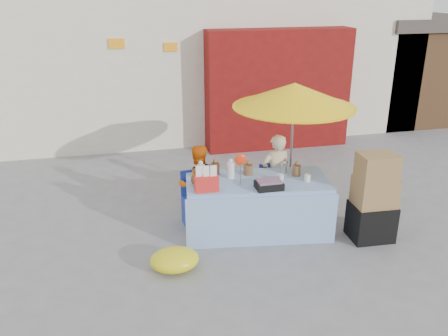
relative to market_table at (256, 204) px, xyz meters
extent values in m
plane|color=slate|center=(-0.61, -0.48, -0.42)|extent=(80.00, 80.00, 0.00)
cube|color=silver|center=(-0.61, 6.52, 1.83)|extent=(12.00, 5.00, 4.50)
cube|color=maroon|center=(1.59, 3.72, 0.88)|extent=(3.20, 0.60, 2.60)
cube|color=#4C331E|center=(5.89, 5.52, 0.78)|extent=(2.60, 3.00, 2.40)
cube|color=#3F3833|center=(5.89, 5.52, 2.13)|extent=(2.80, 3.20, 0.30)
cube|color=orange|center=(-1.81, 4.00, 1.93)|extent=(0.32, 0.04, 0.20)
cube|color=orange|center=(-0.71, 4.00, 1.83)|extent=(0.28, 0.04, 0.18)
cube|color=#95BBEF|center=(0.01, 0.00, -0.01)|extent=(2.19, 1.21, 0.82)
cube|color=#95BBEF|center=(-0.06, -0.47, -0.04)|extent=(2.11, 0.33, 0.76)
cube|color=#95BBEF|center=(0.08, 0.48, -0.04)|extent=(2.11, 0.33, 0.76)
cylinder|color=white|center=(-0.78, 0.28, 0.50)|extent=(0.14, 0.14, 0.20)
cylinder|color=brown|center=(-0.55, 0.36, 0.49)|extent=(0.15, 0.15, 0.17)
cylinder|color=white|center=(-0.35, 0.16, 0.52)|extent=(0.12, 0.12, 0.24)
cylinder|color=brown|center=(-0.07, 0.23, 0.48)|extent=(0.16, 0.16, 0.15)
cylinder|color=#B2B2B7|center=(0.48, 0.18, 0.46)|extent=(0.11, 0.11, 0.13)
cylinder|color=brown|center=(0.62, 0.03, 0.48)|extent=(0.14, 0.14, 0.16)
cylinder|color=white|center=(0.33, -0.10, 0.45)|extent=(0.10, 0.10, 0.10)
cylinder|color=white|center=(0.70, -0.21, 0.45)|extent=(0.10, 0.10, 0.10)
sphere|color=brown|center=(-0.89, 0.02, 0.48)|extent=(0.16, 0.16, 0.16)
ellipsoid|color=red|center=(-0.28, -0.12, 0.79)|extent=(0.17, 0.08, 0.16)
cube|color=red|center=(-0.79, -0.22, 0.51)|extent=(0.35, 0.20, 0.22)
cube|color=black|center=(0.07, -0.34, 0.45)|extent=(0.40, 0.31, 0.10)
cube|color=navy|center=(-0.80, 0.32, -0.20)|extent=(0.52, 0.50, 0.45)
cube|color=navy|center=(-0.81, 0.54, 0.23)|extent=(0.48, 0.08, 0.40)
cube|color=navy|center=(0.45, 0.32, -0.20)|extent=(0.52, 0.50, 0.45)
cube|color=navy|center=(0.44, 0.54, 0.23)|extent=(0.48, 0.08, 0.40)
imported|color=#DC5F0B|center=(-0.80, 0.47, 0.21)|extent=(0.65, 0.53, 1.26)
imported|color=beige|center=(0.45, 0.47, 0.25)|extent=(0.51, 0.36, 1.33)
cylinder|color=gray|center=(0.75, 0.62, 0.58)|extent=(0.04, 0.04, 2.00)
cone|color=yellow|center=(0.75, 0.62, 1.48)|extent=(1.90, 1.90, 0.38)
cylinder|color=yellow|center=(0.75, 0.62, 1.30)|extent=(1.90, 1.90, 0.02)
cube|color=black|center=(1.56, -0.61, -0.15)|extent=(0.61, 0.51, 0.54)
cube|color=olive|center=(1.56, -0.61, 0.32)|extent=(0.58, 0.46, 0.41)
cube|color=olive|center=(1.54, -0.64, 0.71)|extent=(0.53, 0.41, 0.37)
ellipsoid|color=yellow|center=(-1.34, -0.79, -0.28)|extent=(0.77, 0.68, 0.29)
camera|label=1|loc=(-1.91, -6.10, 3.09)|focal=38.00mm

